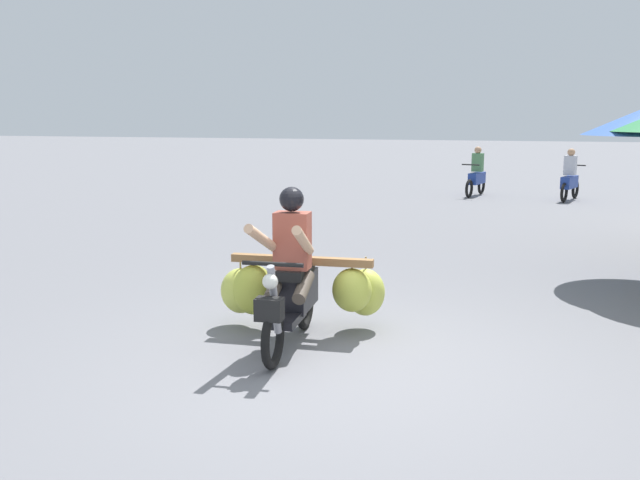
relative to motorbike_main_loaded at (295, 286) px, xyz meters
The scene contains 4 objects.
ground_plane 1.11m from the motorbike_main_loaded, 45.21° to the right, with size 120.00×120.00×0.00m, color slate.
motorbike_main_loaded is the anchor object (origin of this frame).
motorbike_distant_ahead_left 13.48m from the motorbike_main_loaded, 75.82° to the left, with size 0.68×1.57×1.40m.
motorbike_distant_ahead_right 13.54m from the motorbike_main_loaded, 86.52° to the left, with size 0.61×1.59×1.40m.
Camera 1 is at (1.56, -5.77, 2.25)m, focal length 38.46 mm.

